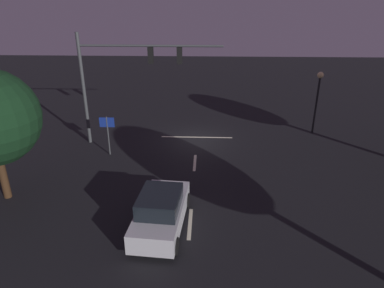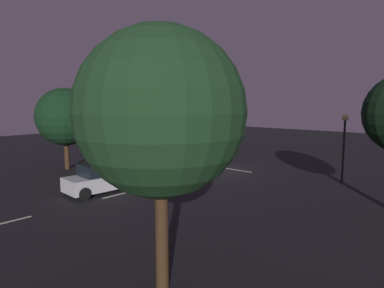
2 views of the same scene
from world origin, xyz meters
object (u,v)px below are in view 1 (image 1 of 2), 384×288
Objects in this scene: route_sign at (107,128)px; car_approaching at (161,211)px; street_lamp_left_kerb at (318,90)px; traffic_signal_assembly at (126,69)px.

car_approaching is at bearing 119.87° from route_sign.
car_approaching is 8.43m from route_sign.
street_lamp_left_kerb is (-9.63, -11.76, 2.35)m from car_approaching.
traffic_signal_assembly is at bearing 11.14° from street_lamp_left_kerb.
street_lamp_left_kerb reaches higher than route_sign.
traffic_signal_assembly reaches higher than street_lamp_left_kerb.
traffic_signal_assembly is 10.63m from car_approaching.
street_lamp_left_kerb is 14.58m from route_sign.
traffic_signal_assembly is 3.85m from route_sign.
traffic_signal_assembly is at bearing -115.04° from route_sign.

